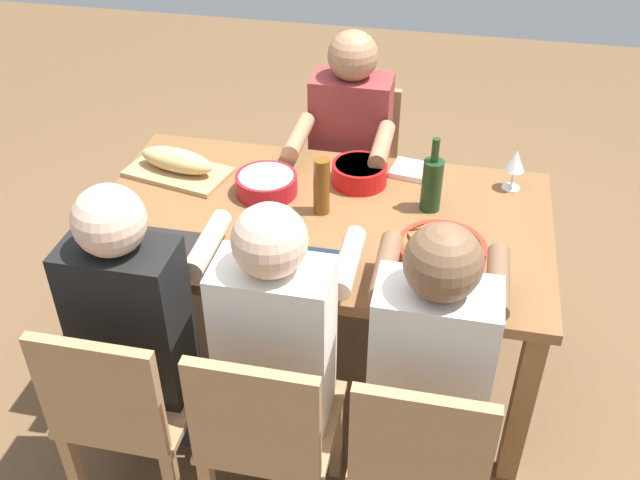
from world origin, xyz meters
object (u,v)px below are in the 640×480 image
at_px(diner_near_right, 431,361).
at_px(bread_loaf, 177,160).
at_px(serving_bowl_fruit, 441,253).
at_px(beer_bottle, 322,186).
at_px(dining_table, 320,235).
at_px(chair_far_center, 354,168).
at_px(chair_near_right, 419,458).
at_px(chair_near_center, 266,432).
at_px(wine_bottle, 432,183).
at_px(diner_near_left, 137,317).
at_px(serving_bowl_pasta, 266,183).
at_px(napkin_stack, 410,170).
at_px(chair_near_left, 123,408).
at_px(diner_near_center, 278,338).
at_px(serving_bowl_greens, 359,172).
at_px(cutting_board, 178,172).
at_px(wine_glass, 515,162).
at_px(diner_far_center, 349,146).

distance_m(diner_near_right, bread_loaf, 1.33).
distance_m(serving_bowl_fruit, beer_bottle, 0.51).
bearing_deg(dining_table, chair_far_center, 90.00).
xyz_separation_m(chair_near_right, chair_near_center, (-0.46, 0.00, 0.00)).
relative_size(chair_near_center, wine_bottle, 2.93).
bearing_deg(diner_near_left, serving_bowl_pasta, 72.57).
xyz_separation_m(dining_table, napkin_stack, (0.29, 0.37, 0.10)).
height_order(diner_near_right, napkin_stack, diner_near_right).
xyz_separation_m(diner_near_right, wine_bottle, (-0.07, 0.74, 0.15)).
distance_m(chair_near_center, wine_bottle, 1.07).
xyz_separation_m(chair_near_left, chair_far_center, (0.46, 1.59, 0.00)).
xyz_separation_m(diner_near_center, serving_bowl_greens, (0.10, 0.87, 0.09)).
xyz_separation_m(diner_near_center, cutting_board, (-0.61, 0.78, 0.05)).
bearing_deg(dining_table, chair_near_right, -60.04).
height_order(diner_near_right, wine_glass, diner_near_right).
xyz_separation_m(chair_near_right, wine_bottle, (-0.07, 0.93, 0.37)).
bearing_deg(serving_bowl_fruit, chair_near_center, -127.22).
relative_size(diner_near_left, napkin_stack, 8.57).
height_order(diner_near_left, serving_bowl_pasta, diner_near_left).
xyz_separation_m(chair_near_right, serving_bowl_greens, (-0.36, 1.05, 0.31)).
bearing_deg(diner_near_left, diner_near_right, 0.00).
bearing_deg(cutting_board, dining_table, -15.55).
bearing_deg(chair_near_left, serving_bowl_pasta, 75.93).
height_order(chair_near_center, serving_bowl_greens, chair_near_center).
relative_size(wine_bottle, beer_bottle, 1.32).
xyz_separation_m(diner_far_center, chair_near_center, (0.00, -1.41, -0.21)).
bearing_deg(bread_loaf, serving_bowl_pasta, -8.79).
distance_m(chair_near_left, diner_near_left, 0.28).
distance_m(dining_table, chair_near_left, 0.94).
height_order(cutting_board, bread_loaf, bread_loaf).
xyz_separation_m(serving_bowl_greens, wine_bottle, (0.29, -0.13, 0.06)).
height_order(chair_near_center, beer_bottle, beer_bottle).
height_order(serving_bowl_greens, wine_glass, wine_glass).
height_order(beer_bottle, napkin_stack, beer_bottle).
xyz_separation_m(diner_near_right, chair_near_center, (-0.46, -0.18, -0.21)).
relative_size(chair_near_right, wine_glass, 5.12).
bearing_deg(diner_far_center, serving_bowl_fruit, -61.07).
distance_m(chair_far_center, diner_near_center, 1.43).
relative_size(diner_near_left, wine_bottle, 4.14).
relative_size(dining_table, napkin_stack, 11.94).
relative_size(serving_bowl_greens, napkin_stack, 1.54).
distance_m(serving_bowl_pasta, napkin_stack, 0.58).
bearing_deg(dining_table, chair_near_left, -119.96).
xyz_separation_m(dining_table, diner_near_left, (-0.46, -0.61, 0.04)).
bearing_deg(bread_loaf, chair_far_center, 45.69).
distance_m(chair_far_center, chair_near_center, 1.59).
height_order(dining_table, diner_far_center, diner_far_center).
relative_size(dining_table, serving_bowl_greens, 7.74).
relative_size(diner_near_right, cutting_board, 3.00).
distance_m(diner_near_right, serving_bowl_pasta, 1.01).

